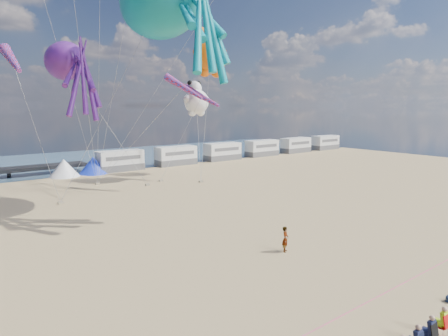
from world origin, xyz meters
TOP-DOWN VIEW (x-y plane):
  - ground at (0.00, 0.00)m, footprint 120.00×120.00m
  - water at (0.00, 55.00)m, footprint 120.00×120.00m
  - motorhome_0 at (6.00, 40.00)m, footprint 6.60×2.50m
  - motorhome_1 at (15.50, 40.00)m, footprint 6.60×2.50m
  - motorhome_2 at (25.00, 40.00)m, footprint 6.60×2.50m
  - motorhome_3 at (34.50, 40.00)m, footprint 6.60×2.50m
  - motorhome_4 at (44.00, 40.00)m, footprint 6.60×2.50m
  - motorhome_5 at (53.50, 40.00)m, footprint 6.60×2.50m
  - tent_white at (-2.00, 40.00)m, footprint 4.00×4.00m
  - tent_blue at (2.00, 40.00)m, footprint 4.00×4.00m
  - rope_line at (0.00, -5.00)m, footprint 34.00×0.03m
  - standing_person at (0.92, 2.24)m, footprint 0.74×0.69m
  - sandbag_a at (-6.89, 24.67)m, footprint 0.50×0.35m
  - sandbag_b at (4.00, 27.61)m, footprint 0.50×0.35m
  - sandbag_c at (10.24, 25.38)m, footprint 0.50×0.35m
  - sandbag_d at (6.52, 28.87)m, footprint 0.50×0.35m
  - sandbag_e at (-0.51, 31.91)m, footprint 0.50×0.35m
  - kite_octopus_teal at (0.98, 18.04)m, footprint 5.48×11.83m
  - kite_octopus_purple at (-5.17, 26.29)m, footprint 5.47×9.31m
  - kite_panda at (13.44, 30.91)m, footprint 5.16×5.01m
  - kite_teddy_orange at (12.37, 26.15)m, footprint 5.73×5.47m
  - windsock_left at (-10.04, 25.57)m, footprint 1.36×7.34m
  - windsock_mid at (11.95, 27.52)m, footprint 3.00×5.64m
  - windsock_right at (6.68, 23.39)m, footprint 3.01×5.11m

SIDE VIEW (x-z plane):
  - ground at x=0.00m, z-range 0.00..0.00m
  - water at x=0.00m, z-range 0.02..0.02m
  - rope_line at x=0.00m, z-range 0.00..0.04m
  - sandbag_a at x=-6.89m, z-range 0.00..0.22m
  - sandbag_b at x=4.00m, z-range 0.00..0.22m
  - sandbag_c at x=10.24m, z-range 0.00..0.22m
  - sandbag_d at x=6.52m, z-range 0.00..0.22m
  - sandbag_e at x=-0.51m, z-range 0.00..0.22m
  - standing_person at x=0.92m, z-range 0.00..1.69m
  - tent_white at x=-2.00m, z-range 0.00..2.40m
  - tent_blue at x=2.00m, z-range 0.00..2.40m
  - motorhome_0 at x=6.00m, z-range 0.00..3.00m
  - motorhome_1 at x=15.50m, z-range 0.00..3.00m
  - motorhome_2 at x=25.00m, z-range 0.00..3.00m
  - motorhome_3 at x=34.50m, z-range 0.00..3.00m
  - motorhome_4 at x=44.00m, z-range 0.00..3.00m
  - motorhome_5 at x=53.50m, z-range 0.00..3.00m
  - kite_panda at x=13.44m, z-range 7.11..12.88m
  - windsock_mid at x=11.95m, z-range 7.79..13.45m
  - windsock_right at x=6.68m, z-range 8.87..14.08m
  - windsock_left at x=-10.04m, z-range 9.93..17.24m
  - kite_octopus_purple at x=-5.17m, z-range 8.81..18.78m
  - kite_teddy_orange at x=12.37m, z-range 11.84..19.01m
  - kite_octopus_teal at x=0.98m, z-range 12.09..25.37m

